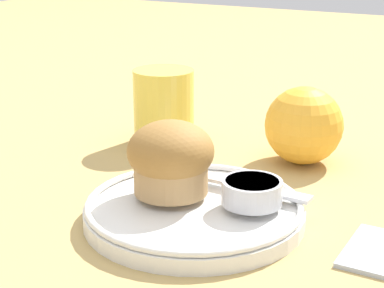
{
  "coord_description": "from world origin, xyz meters",
  "views": [
    {
      "loc": [
        0.25,
        -0.47,
        0.25
      ],
      "look_at": [
        -0.04,
        0.02,
        0.06
      ],
      "focal_mm": 60.0,
      "sensor_mm": 36.0,
      "label": 1
    }
  ],
  "objects_px": {
    "muffin": "(171,158)",
    "orange_fruit": "(304,125)",
    "juice_glass": "(164,107)",
    "butter_knife": "(227,181)"
  },
  "relations": [
    {
      "from": "muffin",
      "to": "orange_fruit",
      "type": "relative_size",
      "value": 0.91
    },
    {
      "from": "muffin",
      "to": "juice_glass",
      "type": "bearing_deg",
      "value": 123.61
    },
    {
      "from": "muffin",
      "to": "juice_glass",
      "type": "xyz_separation_m",
      "value": [
        -0.11,
        0.17,
        -0.01
      ]
    },
    {
      "from": "muffin",
      "to": "orange_fruit",
      "type": "distance_m",
      "value": 0.19
    },
    {
      "from": "muffin",
      "to": "butter_knife",
      "type": "height_order",
      "value": "muffin"
    },
    {
      "from": "butter_knife",
      "to": "orange_fruit",
      "type": "bearing_deg",
      "value": 83.29
    },
    {
      "from": "muffin",
      "to": "butter_knife",
      "type": "xyz_separation_m",
      "value": [
        0.03,
        0.04,
        -0.03
      ]
    },
    {
      "from": "muffin",
      "to": "juice_glass",
      "type": "relative_size",
      "value": 0.87
    },
    {
      "from": "muffin",
      "to": "orange_fruit",
      "type": "xyz_separation_m",
      "value": [
        0.06,
        0.18,
        -0.01
      ]
    },
    {
      "from": "orange_fruit",
      "to": "juice_glass",
      "type": "distance_m",
      "value": 0.17
    }
  ]
}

